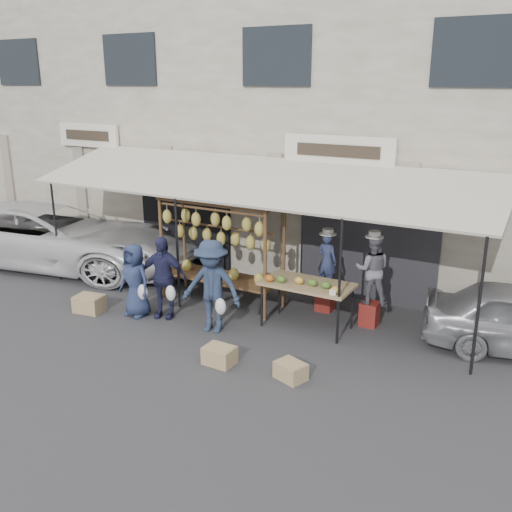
# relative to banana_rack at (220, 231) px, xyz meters

# --- Properties ---
(ground_plane) EXTENTS (90.00, 90.00, 0.00)m
(ground_plane) POSITION_rel_banana_rack_xyz_m (0.38, -1.78, -1.56)
(ground_plane) COLOR #2D2D30
(shophouse) EXTENTS (24.00, 6.15, 7.30)m
(shophouse) POSITION_rel_banana_rack_xyz_m (0.37, 4.72, 2.08)
(shophouse) COLOR beige
(shophouse) RESTS_ON ground_plane
(awning) EXTENTS (10.00, 2.35, 2.92)m
(awning) POSITION_rel_banana_rack_xyz_m (0.38, 0.50, 1.01)
(awning) COLOR beige
(awning) RESTS_ON ground_plane
(banana_rack) EXTENTS (2.60, 0.90, 2.24)m
(banana_rack) POSITION_rel_banana_rack_xyz_m (0.00, 0.00, 0.00)
(banana_rack) COLOR #50321F
(banana_rack) RESTS_ON ground_plane
(produce_table) EXTENTS (1.70, 0.90, 1.04)m
(produce_table) POSITION_rel_banana_rack_xyz_m (2.11, -0.31, -0.69)
(produce_table) COLOR tan
(produce_table) RESTS_ON ground_plane
(vendor_left) EXTENTS (0.47, 0.35, 1.18)m
(vendor_left) POSITION_rel_banana_rack_xyz_m (2.09, 0.71, -0.50)
(vendor_left) COLOR navy
(vendor_left) RESTS_ON stool_left
(vendor_right) EXTENTS (0.77, 0.68, 1.33)m
(vendor_right) POSITION_rel_banana_rack_xyz_m (3.12, 0.42, -0.43)
(vendor_right) COLOR slate
(vendor_right) RESTS_ON stool_right
(customer_left) EXTENTS (0.77, 0.54, 1.48)m
(customer_left) POSITION_rel_banana_rack_xyz_m (-1.11, -1.39, -0.82)
(customer_left) COLOR navy
(customer_left) RESTS_ON ground_plane
(customer_mid) EXTENTS (1.04, 0.66, 1.65)m
(customer_mid) POSITION_rel_banana_rack_xyz_m (-0.59, -1.17, -0.74)
(customer_mid) COLOR #24254A
(customer_mid) RESTS_ON ground_plane
(customer_right) EXTENTS (1.24, 0.84, 1.77)m
(customer_right) POSITION_rel_banana_rack_xyz_m (0.63, -1.27, -0.68)
(customer_right) COLOR #25324B
(customer_right) RESTS_ON ground_plane
(stool_left) EXTENTS (0.41, 0.41, 0.47)m
(stool_left) POSITION_rel_banana_rack_xyz_m (2.09, 0.71, -1.33)
(stool_left) COLOR maroon
(stool_left) RESTS_ON ground_plane
(stool_right) EXTENTS (0.42, 0.42, 0.47)m
(stool_right) POSITION_rel_banana_rack_xyz_m (3.12, 0.42, -1.33)
(stool_right) COLOR maroon
(stool_right) RESTS_ON ground_plane
(crate_near_a) EXTENTS (0.51, 0.39, 0.30)m
(crate_near_a) POSITION_rel_banana_rack_xyz_m (1.46, -2.31, -1.41)
(crate_near_a) COLOR tan
(crate_near_a) RESTS_ON ground_plane
(crate_near_b) EXTENTS (0.55, 0.48, 0.28)m
(crate_near_b) POSITION_rel_banana_rack_xyz_m (2.72, -2.19, -1.42)
(crate_near_b) COLOR tan
(crate_near_b) RESTS_ON ground_plane
(crate_far) EXTENTS (0.62, 0.51, 0.34)m
(crate_far) POSITION_rel_banana_rack_xyz_m (-2.08, -1.73, -1.40)
(crate_far) COLOR tan
(crate_far) RESTS_ON ground_plane
(van) EXTENTS (5.82, 3.50, 2.27)m
(van) POSITION_rel_banana_rack_xyz_m (-5.27, 0.07, -0.43)
(van) COLOR silver
(van) RESTS_ON ground_plane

